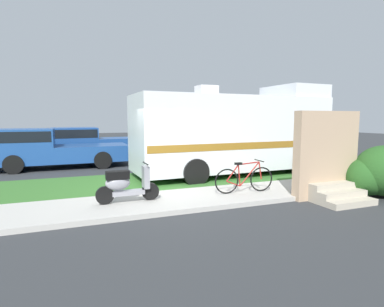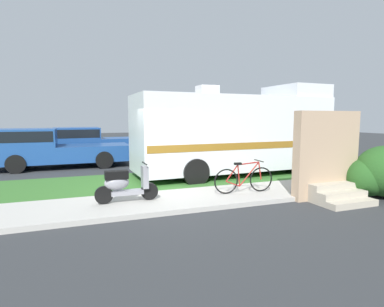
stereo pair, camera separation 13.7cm
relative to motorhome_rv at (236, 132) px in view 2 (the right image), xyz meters
name	(u,v)px [view 2 (the right image)]	position (x,y,z in m)	size (l,w,h in m)	color
ground_plane	(153,193)	(-3.71, -1.77, -1.67)	(80.00, 80.00, 0.00)	#2D3033
sidewalk	(164,202)	(-3.71, -2.97, -1.61)	(24.00, 2.00, 0.12)	#ADAAA3
grass_strip	(143,182)	(-3.71, -0.27, -1.63)	(24.00, 3.40, 0.08)	#336628
motorhome_rv	(236,132)	(0.00, 0.00, 0.00)	(7.68, 2.77, 3.52)	silver
scooter	(125,184)	(-4.67, -2.87, -1.09)	(1.57, 0.50, 0.97)	black
bicycle	(244,179)	(-1.39, -3.05, -1.16)	(1.77, 0.52, 0.91)	black
pickup_truck_near	(47,147)	(-7.00, 4.43, -0.73)	(5.75, 2.31, 1.76)	#1E478C
pickup_truck_far	(94,141)	(-4.85, 7.62, -0.75)	(5.32, 2.31, 1.70)	#1E478C
porch_steps	(329,164)	(0.64, -4.06, -0.70)	(2.00, 1.26, 2.40)	#B2A893
bush_by_porch	(384,174)	(2.21, -4.45, -1.00)	(1.99, 1.50, 1.41)	#23511E
bottle_green	(332,181)	(1.77, -3.05, -1.46)	(0.07, 0.07, 0.22)	#B2B2B7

